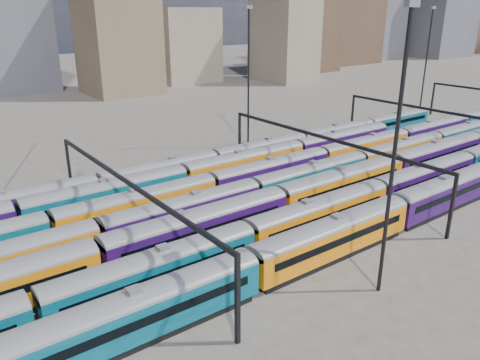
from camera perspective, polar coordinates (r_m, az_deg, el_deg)
ground at (r=63.55m, az=3.50°, el=-2.99°), size 500.00×500.00×0.00m
rake_0 at (r=58.11m, az=18.52°, el=-3.33°), size 129.91×3.17×5.34m
rake_1 at (r=63.04m, az=16.41°, el=-1.33°), size 126.74×3.09×5.21m
rake_2 at (r=57.36m, az=4.78°, el=-2.45°), size 136.20×3.32×5.61m
rake_3 at (r=55.60m, az=-6.80°, el=-3.57°), size 145.70×3.04×5.13m
rake_4 at (r=68.94m, az=3.81°, el=1.29°), size 147.19×3.07×5.18m
rake_5 at (r=61.95m, az=-15.75°, el=-1.54°), size 109.25×3.20×5.40m
rake_6 at (r=80.13m, az=2.56°, el=3.81°), size 94.98×2.78×4.68m
gantry_1 at (r=51.26m, az=-13.72°, el=-1.16°), size 0.35×40.35×8.03m
gantry_2 at (r=67.89m, az=10.12°, el=4.32°), size 0.35×40.35×8.03m
gantry_3 at (r=91.60m, az=23.29°, el=7.06°), size 0.35×40.35×8.03m
mast_2 at (r=41.39m, az=18.39°, el=3.80°), size 1.40×0.50×25.60m
mast_3 at (r=87.28m, az=1.04°, el=12.89°), size 1.40×0.50×25.60m
mast_5 at (r=122.01m, az=21.78°, el=13.56°), size 1.40×0.50×25.60m
skyline at (r=207.27m, az=7.20°, el=18.78°), size 399.22×60.48×50.03m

